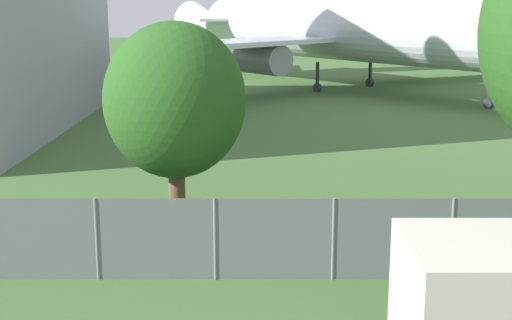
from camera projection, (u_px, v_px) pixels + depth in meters
The scene contains 3 objects.
perimeter_fence at pixel (213, 239), 15.30m from camera, with size 56.07×0.07×1.83m.
airplane at pixel (355, 30), 47.83m from camera, with size 28.31×34.44×12.66m.
tree_near_hangar at pixel (172, 101), 16.38m from camera, with size 3.29×3.29×5.50m.
Camera 1 is at (0.88, -3.62, 5.89)m, focal length 50.00 mm.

